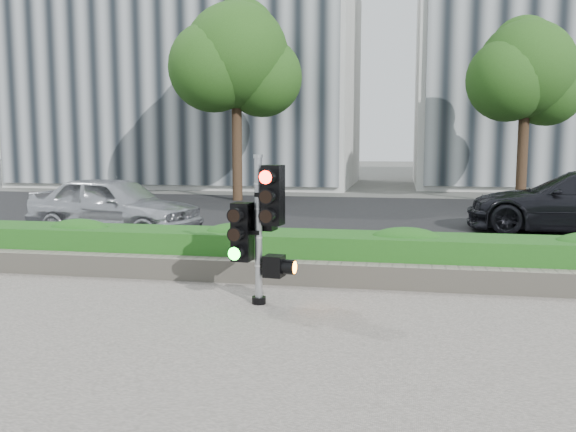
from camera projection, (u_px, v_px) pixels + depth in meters
The scene contains 11 objects.
ground at pixel (278, 323), 7.30m from camera, with size 120.00×120.00×0.00m, color #51514C.
sidewalk at pixel (215, 412), 4.86m from camera, with size 16.00×11.00×0.03m, color #9E9389.
road at pixel (350, 219), 17.05m from camera, with size 60.00×13.00×0.02m, color black.
curb at pixel (315, 266), 10.36m from camera, with size 60.00×0.25×0.12m, color gray.
stone_wall at pixel (304, 273), 9.13m from camera, with size 12.00×0.32×0.34m, color gray.
hedge at pixel (310, 254), 9.74m from camera, with size 12.00×1.00×0.68m, color #368D2B.
building_left at pixel (195, 34), 30.47m from camera, with size 16.00×9.00×15.00m, color #B7B7B2.
tree_left at pixel (236, 60), 21.71m from camera, with size 4.61×4.03×7.34m.
tree_right at pixel (525, 73), 20.91m from camera, with size 4.10×3.58×6.53m.
traffic_signal at pixel (261, 222), 7.94m from camera, with size 0.70×0.54×1.96m.
car_silver at pixel (114, 206), 13.72m from camera, with size 1.63×4.05×1.38m, color #B4B6BC.
Camera 1 is at (1.44, -6.94, 2.16)m, focal length 38.00 mm.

